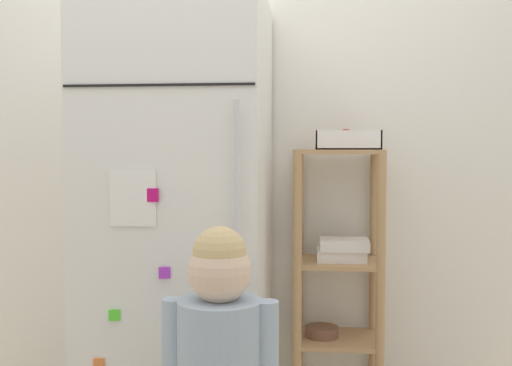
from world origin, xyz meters
name	(u,v)px	position (x,y,z in m)	size (l,w,h in m)	color
kitchen_wall_back	(228,171)	(0.00, 0.38, 1.17)	(2.44, 0.03, 2.33)	silver
refrigerator	(182,239)	(-0.13, 0.02, 0.92)	(0.64, 0.70, 1.83)	white
pantry_shelf_unit	(337,279)	(0.47, 0.20, 0.74)	(0.35, 0.30, 1.26)	tan
fruit_bin	(347,141)	(0.50, 0.22, 1.29)	(0.26, 0.14, 0.08)	white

